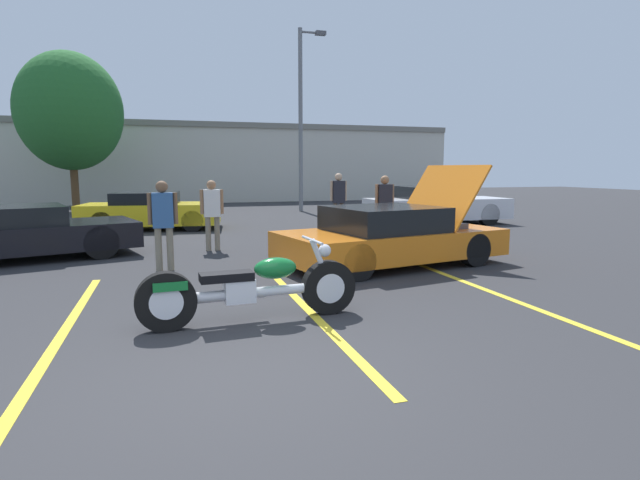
{
  "coord_description": "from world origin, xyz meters",
  "views": [
    {
      "loc": [
        -0.6,
        -4.17,
        1.83
      ],
      "look_at": [
        1.51,
        2.77,
        0.8
      ],
      "focal_mm": 28.0,
      "sensor_mm": 36.0,
      "label": 1
    }
  ],
  "objects_px": {
    "parked_car_right_row": "(436,206)",
    "spectator_far_lot": "(384,202)",
    "motorcycle": "(251,289)",
    "spectator_midground": "(212,209)",
    "tree_background": "(70,112)",
    "parked_car_left_row": "(18,233)",
    "spectator_near_motorcycle": "(163,218)",
    "spectator_by_show_car": "(338,197)",
    "show_car_hood_open": "(391,236)",
    "parked_car_mid_row": "(151,211)",
    "light_pole": "(302,113)"
  },
  "relations": [
    {
      "from": "light_pole",
      "to": "spectator_near_motorcycle",
      "type": "relative_size",
      "value": 4.75
    },
    {
      "from": "parked_car_left_row",
      "to": "spectator_near_motorcycle",
      "type": "bearing_deg",
      "value": -52.66
    },
    {
      "from": "light_pole",
      "to": "parked_car_mid_row",
      "type": "relative_size",
      "value": 1.81
    },
    {
      "from": "motorcycle",
      "to": "spectator_midground",
      "type": "xyz_separation_m",
      "value": [
        0.02,
        5.6,
        0.53
      ]
    },
    {
      "from": "tree_background",
      "to": "motorcycle",
      "type": "bearing_deg",
      "value": -75.25
    },
    {
      "from": "light_pole",
      "to": "show_car_hood_open",
      "type": "relative_size",
      "value": 1.69
    },
    {
      "from": "tree_background",
      "to": "motorcycle",
      "type": "xyz_separation_m",
      "value": [
        4.8,
        -18.24,
        -3.88
      ]
    },
    {
      "from": "motorcycle",
      "to": "parked_car_mid_row",
      "type": "distance_m",
      "value": 10.38
    },
    {
      "from": "parked_car_right_row",
      "to": "parked_car_mid_row",
      "type": "height_order",
      "value": "parked_car_right_row"
    },
    {
      "from": "tree_background",
      "to": "parked_car_left_row",
      "type": "relative_size",
      "value": 1.43
    },
    {
      "from": "spectator_midground",
      "to": "spectator_far_lot",
      "type": "xyz_separation_m",
      "value": [
        4.35,
        0.27,
        0.06
      ]
    },
    {
      "from": "spectator_by_show_car",
      "to": "tree_background",
      "type": "bearing_deg",
      "value": 131.44
    },
    {
      "from": "show_car_hood_open",
      "to": "spectator_near_motorcycle",
      "type": "bearing_deg",
      "value": 159.27
    },
    {
      "from": "parked_car_right_row",
      "to": "spectator_midground",
      "type": "bearing_deg",
      "value": -155.45
    },
    {
      "from": "parked_car_right_row",
      "to": "spectator_far_lot",
      "type": "height_order",
      "value": "spectator_far_lot"
    },
    {
      "from": "show_car_hood_open",
      "to": "tree_background",
      "type": "bearing_deg",
      "value": 105.72
    },
    {
      "from": "tree_background",
      "to": "motorcycle",
      "type": "distance_m",
      "value": 19.25
    },
    {
      "from": "spectator_by_show_car",
      "to": "spectator_far_lot",
      "type": "height_order",
      "value": "spectator_by_show_car"
    },
    {
      "from": "spectator_far_lot",
      "to": "parked_car_mid_row",
      "type": "bearing_deg",
      "value": 142.72
    },
    {
      "from": "spectator_by_show_car",
      "to": "spectator_far_lot",
      "type": "distance_m",
      "value": 2.47
    },
    {
      "from": "parked_car_right_row",
      "to": "spectator_near_motorcycle",
      "type": "height_order",
      "value": "spectator_near_motorcycle"
    },
    {
      "from": "light_pole",
      "to": "parked_car_mid_row",
      "type": "distance_m",
      "value": 8.9
    },
    {
      "from": "light_pole",
      "to": "motorcycle",
      "type": "bearing_deg",
      "value": -107.13
    },
    {
      "from": "spectator_near_motorcycle",
      "to": "tree_background",
      "type": "bearing_deg",
      "value": 104.42
    },
    {
      "from": "parked_car_mid_row",
      "to": "motorcycle",
      "type": "bearing_deg",
      "value": -74.52
    },
    {
      "from": "show_car_hood_open",
      "to": "parked_car_left_row",
      "type": "height_order",
      "value": "show_car_hood_open"
    },
    {
      "from": "motorcycle",
      "to": "parked_car_right_row",
      "type": "distance_m",
      "value": 11.85
    },
    {
      "from": "spectator_midground",
      "to": "spectator_far_lot",
      "type": "relative_size",
      "value": 0.95
    },
    {
      "from": "parked_car_left_row",
      "to": "parked_car_right_row",
      "type": "bearing_deg",
      "value": -0.43
    },
    {
      "from": "show_car_hood_open",
      "to": "light_pole",
      "type": "bearing_deg",
      "value": 71.13
    },
    {
      "from": "spectator_midground",
      "to": "spectator_far_lot",
      "type": "bearing_deg",
      "value": 3.5
    },
    {
      "from": "show_car_hood_open",
      "to": "spectator_near_motorcycle",
      "type": "relative_size",
      "value": 2.81
    },
    {
      "from": "spectator_near_motorcycle",
      "to": "parked_car_right_row",
      "type": "bearing_deg",
      "value": 32.35
    },
    {
      "from": "spectator_midground",
      "to": "spectator_far_lot",
      "type": "height_order",
      "value": "spectator_far_lot"
    },
    {
      "from": "tree_background",
      "to": "show_car_hood_open",
      "type": "distance_m",
      "value": 17.73
    },
    {
      "from": "tree_background",
      "to": "spectator_by_show_car",
      "type": "height_order",
      "value": "tree_background"
    },
    {
      "from": "spectator_midground",
      "to": "spectator_far_lot",
      "type": "distance_m",
      "value": 4.35
    },
    {
      "from": "parked_car_right_row",
      "to": "spectator_by_show_car",
      "type": "height_order",
      "value": "spectator_by_show_car"
    },
    {
      "from": "show_car_hood_open",
      "to": "spectator_by_show_car",
      "type": "relative_size",
      "value": 2.67
    },
    {
      "from": "parked_car_right_row",
      "to": "light_pole",
      "type": "bearing_deg",
      "value": 114.77
    },
    {
      "from": "parked_car_left_row",
      "to": "spectator_far_lot",
      "type": "distance_m",
      "value": 8.24
    },
    {
      "from": "tree_background",
      "to": "spectator_near_motorcycle",
      "type": "height_order",
      "value": "tree_background"
    },
    {
      "from": "motorcycle",
      "to": "spectator_far_lot",
      "type": "distance_m",
      "value": 7.34
    },
    {
      "from": "motorcycle",
      "to": "spectator_midground",
      "type": "relative_size",
      "value": 1.68
    },
    {
      "from": "spectator_by_show_car",
      "to": "show_car_hood_open",
      "type": "bearing_deg",
      "value": -98.38
    },
    {
      "from": "light_pole",
      "to": "spectator_far_lot",
      "type": "height_order",
      "value": "light_pole"
    },
    {
      "from": "light_pole",
      "to": "show_car_hood_open",
      "type": "bearing_deg",
      "value": -97.25
    },
    {
      "from": "parked_car_right_row",
      "to": "spectator_far_lot",
      "type": "distance_m",
      "value": 4.59
    },
    {
      "from": "show_car_hood_open",
      "to": "spectator_midground",
      "type": "xyz_separation_m",
      "value": [
        -3.14,
        2.76,
        0.38
      ]
    },
    {
      "from": "tree_background",
      "to": "spectator_near_motorcycle",
      "type": "xyz_separation_m",
      "value": [
        3.79,
        -14.73,
        -3.32
      ]
    }
  ]
}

